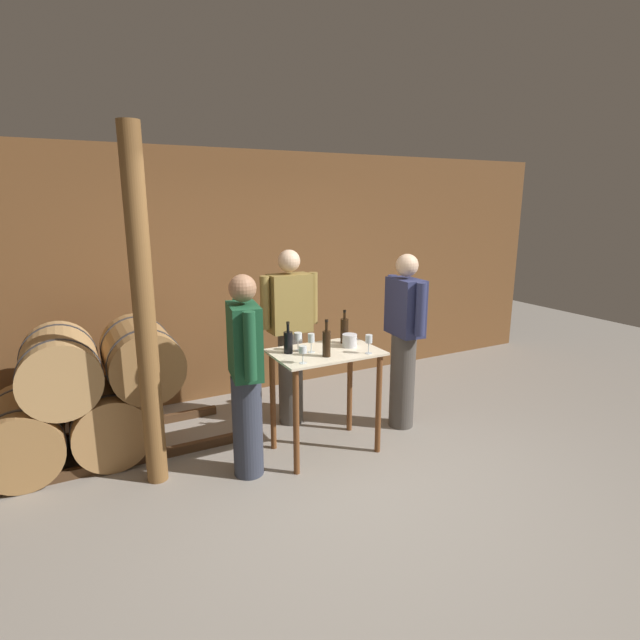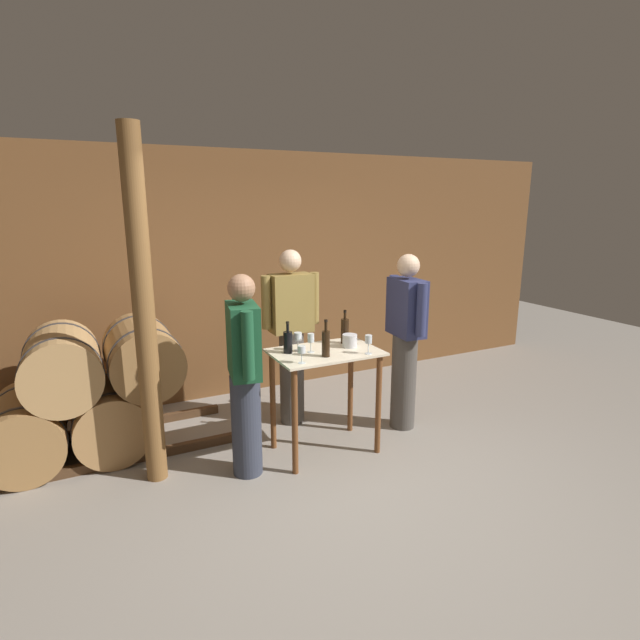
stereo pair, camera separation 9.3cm
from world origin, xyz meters
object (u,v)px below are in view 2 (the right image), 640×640
object	(u,v)px
wooden_post	(144,314)
wine_glass_far_side	(369,340)
wine_bottle_left	(326,343)
wine_glass_near_right	(311,339)
wine_glass_near_center	(298,337)
person_visitor_with_scarf	(405,338)
ice_bucket	(350,341)
wine_bottle_far_left	(288,341)
wine_bottle_center	(345,330)
wine_glass_near_left	(302,350)
person_host	(291,334)
person_visitor_bearded	(244,372)

from	to	relation	value
wooden_post	wine_glass_far_side	xyz separation A→B (m)	(1.70, -0.43, -0.31)
wine_bottle_left	wine_glass_near_right	world-z (taller)	wine_bottle_left
wine_glass_near_right	wine_glass_far_side	distance (m)	0.48
wine_glass_near_center	person_visitor_with_scarf	world-z (taller)	person_visitor_with_scarf
wine_glass_near_center	ice_bucket	xyz separation A→B (m)	(0.45, -0.11, -0.06)
wine_bottle_far_left	wine_bottle_center	world-z (taller)	wine_bottle_center
wine_bottle_left	wine_glass_far_side	distance (m)	0.36
wine_glass_near_center	wine_glass_near_right	world-z (taller)	wine_glass_near_right
wine_bottle_far_left	wine_glass_near_right	bearing A→B (deg)	-21.89
wine_bottle_center	wine_glass_near_left	world-z (taller)	wine_bottle_center
person_host	person_visitor_bearded	xyz separation A→B (m)	(-0.71, -0.74, -0.05)
wine_glass_near_left	wine_glass_near_center	xyz separation A→B (m)	(0.11, 0.33, 0.01)
wine_glass_near_right	wine_glass_far_side	xyz separation A→B (m)	(0.41, -0.25, 0.00)
person_host	person_visitor_bearded	world-z (taller)	person_host
ice_bucket	person_visitor_with_scarf	size ratio (longest dim) A/B	0.08
wine_bottle_far_left	wine_glass_near_center	bearing A→B (deg)	14.92
wine_glass_near_center	person_host	xyz separation A→B (m)	(0.18, 0.56, -0.12)
wine_glass_near_left	person_visitor_with_scarf	xyz separation A→B (m)	(1.21, 0.30, -0.13)
wine_bottle_center	ice_bucket	bearing A→B (deg)	-98.61
wine_glass_near_left	wine_glass_far_side	bearing A→B (deg)	-2.26
wooden_post	wine_glass_near_center	size ratio (longest dim) A/B	17.20
wine_glass_far_side	ice_bucket	size ratio (longest dim) A/B	1.26
wine_bottle_center	person_visitor_bearded	distance (m)	1.03
wine_glass_near_left	wine_glass_near_center	world-z (taller)	wine_glass_near_center
wine_glass_near_right	wine_glass_far_side	bearing A→B (deg)	-31.69
ice_bucket	wine_bottle_far_left	bearing A→B (deg)	171.43
person_visitor_with_scarf	wine_glass_near_center	bearing A→B (deg)	178.51
wine_glass_near_left	person_visitor_bearded	world-z (taller)	person_visitor_bearded
wine_bottle_far_left	wine_glass_near_center	xyz separation A→B (m)	(0.10, 0.03, 0.02)
wine_glass_near_center	person_host	size ratio (longest dim) A/B	0.09
ice_bucket	person_host	xyz separation A→B (m)	(-0.27, 0.67, -0.06)
wooden_post	person_visitor_bearded	size ratio (longest dim) A/B	1.65
wooden_post	person_visitor_with_scarf	distance (m)	2.36
wine_bottle_center	person_visitor_with_scarf	xyz separation A→B (m)	(0.64, -0.04, -0.14)
person_visitor_with_scarf	wine_bottle_far_left	bearing A→B (deg)	179.96
wine_glass_near_left	ice_bucket	world-z (taller)	wine_glass_near_left
wine_glass_near_right	person_visitor_with_scarf	world-z (taller)	person_visitor_with_scarf
wine_bottle_center	wooden_post	bearing A→B (deg)	177.90
wine_bottle_far_left	wine_bottle_center	size ratio (longest dim) A/B	0.89
person_host	ice_bucket	bearing A→B (deg)	-67.97
wooden_post	wine_bottle_left	xyz separation A→B (m)	(1.35, -0.34, -0.31)
wine_bottle_left	wooden_post	bearing A→B (deg)	166.02
wooden_post	person_host	bearing A→B (deg)	19.09
wine_glass_near_center	wine_bottle_left	bearing A→B (deg)	-62.76
wooden_post	wine_glass_far_side	distance (m)	1.78
wine_glass_near_center	wine_glass_near_right	bearing A→B (deg)	-52.77
wine_glass_far_side	person_visitor_with_scarf	xyz separation A→B (m)	(0.61, 0.32, -0.14)
wine_glass_near_right	wine_glass_far_side	world-z (taller)	wine_glass_near_right
wine_glass_far_side	person_host	xyz separation A→B (m)	(-0.31, 0.91, -0.13)
wooden_post	person_visitor_bearded	xyz separation A→B (m)	(0.68, -0.25, -0.49)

